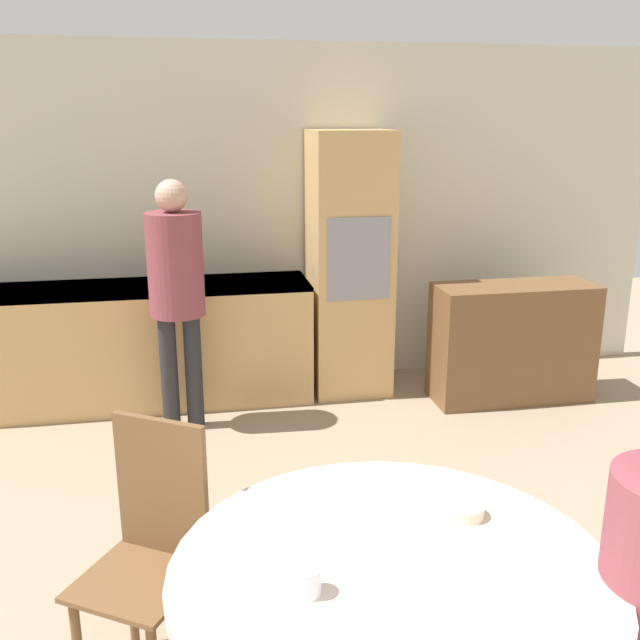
{
  "coord_description": "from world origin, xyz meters",
  "views": [
    {
      "loc": [
        -0.66,
        -0.29,
        2.07
      ],
      "look_at": [
        -0.03,
        3.0,
        1.11
      ],
      "focal_mm": 40.0,
      "sensor_mm": 36.0,
      "label": 1
    }
  ],
  "objects_px": {
    "sideboard": "(512,342)",
    "bowl_near": "(466,511)",
    "cup": "(307,581)",
    "oven_unit": "(349,265)",
    "chair_far_left": "(152,541)",
    "dining_table": "(391,627)",
    "person_standing": "(176,280)"
  },
  "relations": [
    {
      "from": "cup",
      "to": "bowl_near",
      "type": "bearing_deg",
      "value": 26.68
    },
    {
      "from": "dining_table",
      "to": "person_standing",
      "type": "bearing_deg",
      "value": 102.69
    },
    {
      "from": "dining_table",
      "to": "chair_far_left",
      "type": "distance_m",
      "value": 0.95
    },
    {
      "from": "oven_unit",
      "to": "dining_table",
      "type": "relative_size",
      "value": 1.44
    },
    {
      "from": "cup",
      "to": "oven_unit",
      "type": "bearing_deg",
      "value": 75.04
    },
    {
      "from": "oven_unit",
      "to": "bowl_near",
      "type": "xyz_separation_m",
      "value": [
        -0.32,
        -3.13,
        -0.21
      ]
    },
    {
      "from": "oven_unit",
      "to": "sideboard",
      "type": "bearing_deg",
      "value": -21.0
    },
    {
      "from": "sideboard",
      "to": "chair_far_left",
      "type": "bearing_deg",
      "value": -137.47
    },
    {
      "from": "dining_table",
      "to": "person_standing",
      "type": "xyz_separation_m",
      "value": [
        -0.64,
        2.83,
        0.5
      ]
    },
    {
      "from": "chair_far_left",
      "to": "person_standing",
      "type": "xyz_separation_m",
      "value": [
        0.11,
        2.25,
        0.48
      ]
    },
    {
      "from": "person_standing",
      "to": "dining_table",
      "type": "bearing_deg",
      "value": -77.31
    },
    {
      "from": "sideboard",
      "to": "cup",
      "type": "bearing_deg",
      "value": -124.69
    },
    {
      "from": "sideboard",
      "to": "chair_far_left",
      "type": "distance_m",
      "value": 3.45
    },
    {
      "from": "person_standing",
      "to": "sideboard",
      "type": "bearing_deg",
      "value": 2.02
    },
    {
      "from": "oven_unit",
      "to": "person_standing",
      "type": "height_order",
      "value": "oven_unit"
    },
    {
      "from": "sideboard",
      "to": "chair_far_left",
      "type": "xyz_separation_m",
      "value": [
        -2.54,
        -2.33,
        0.12
      ]
    },
    {
      "from": "sideboard",
      "to": "bowl_near",
      "type": "distance_m",
      "value": 3.09
    },
    {
      "from": "chair_far_left",
      "to": "bowl_near",
      "type": "height_order",
      "value": "chair_far_left"
    },
    {
      "from": "chair_far_left",
      "to": "person_standing",
      "type": "relative_size",
      "value": 0.6
    },
    {
      "from": "chair_far_left",
      "to": "oven_unit",
      "type": "bearing_deg",
      "value": 95.61
    },
    {
      "from": "chair_far_left",
      "to": "bowl_near",
      "type": "bearing_deg",
      "value": 13.68
    },
    {
      "from": "dining_table",
      "to": "cup",
      "type": "distance_m",
      "value": 0.39
    },
    {
      "from": "oven_unit",
      "to": "bowl_near",
      "type": "bearing_deg",
      "value": -95.8
    },
    {
      "from": "cup",
      "to": "chair_far_left",
      "type": "bearing_deg",
      "value": 125.52
    },
    {
      "from": "chair_far_left",
      "to": "cup",
      "type": "bearing_deg",
      "value": -22.29
    },
    {
      "from": "dining_table",
      "to": "sideboard",
      "type": "bearing_deg",
      "value": 58.4
    },
    {
      "from": "person_standing",
      "to": "cup",
      "type": "xyz_separation_m",
      "value": [
        0.36,
        -2.91,
        -0.24
      ]
    },
    {
      "from": "chair_far_left",
      "to": "cup",
      "type": "distance_m",
      "value": 0.85
    },
    {
      "from": "oven_unit",
      "to": "cup",
      "type": "height_order",
      "value": "oven_unit"
    },
    {
      "from": "dining_table",
      "to": "cup",
      "type": "xyz_separation_m",
      "value": [
        -0.28,
        -0.07,
        0.26
      ]
    },
    {
      "from": "person_standing",
      "to": "chair_far_left",
      "type": "bearing_deg",
      "value": -92.78
    },
    {
      "from": "person_standing",
      "to": "bowl_near",
      "type": "distance_m",
      "value": 2.79
    }
  ]
}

